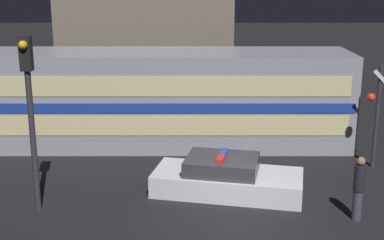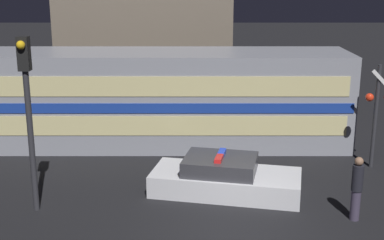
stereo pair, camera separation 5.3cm
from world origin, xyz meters
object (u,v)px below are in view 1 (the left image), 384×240
train (165,99)px  crossing_signal_near (377,109)px  police_car (225,178)px  pedestrian (358,188)px  traffic_light_corner (29,102)px

train → crossing_signal_near: 7.77m
police_car → train: bearing=124.9°
train → police_car: bearing=-67.0°
train → crossing_signal_near: bearing=-20.2°
pedestrian → traffic_light_corner: bearing=176.0°
crossing_signal_near → traffic_light_corner: 11.21m
pedestrian → traffic_light_corner: 9.13m
police_car → crossing_signal_near: crossing_signal_near is taller
train → traffic_light_corner: (-3.33, -6.11, 1.34)m
crossing_signal_near → police_car: bearing=-157.1°
police_car → crossing_signal_near: bearing=34.8°
train → crossing_signal_near: size_ratio=3.93×
police_car → pedestrian: 3.93m
train → traffic_light_corner: 7.09m
pedestrian → crossing_signal_near: size_ratio=0.50×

